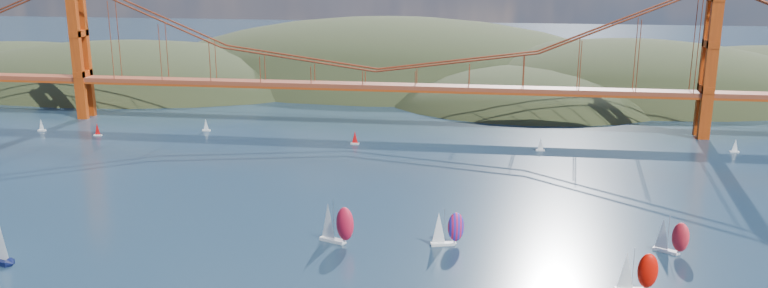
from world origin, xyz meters
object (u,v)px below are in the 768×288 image
(racer_2, at_px, (671,236))
(racer_rwb, at_px, (447,228))
(racer_1, at_px, (636,271))
(racer_0, at_px, (336,223))

(racer_2, relative_size, racer_rwb, 0.98)
(racer_2, bearing_deg, racer_1, -88.27)
(racer_0, distance_m, racer_rwb, 25.91)
(racer_0, bearing_deg, racer_rwb, 26.29)
(racer_0, relative_size, racer_rwb, 1.16)
(racer_0, xyz_separation_m, racer_1, (64.89, -17.27, -0.44))
(racer_2, distance_m, racer_rwb, 50.60)
(racer_2, xyz_separation_m, racer_rwb, (-50.55, -2.33, 0.09))
(racer_1, distance_m, racer_2, 24.47)
(racer_1, relative_size, racer_2, 1.08)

